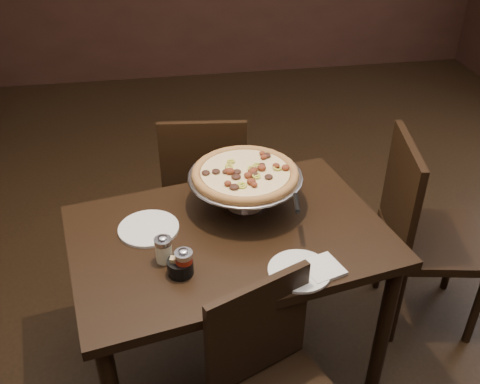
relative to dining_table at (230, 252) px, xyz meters
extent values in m
cube|color=black|center=(0.02, 0.08, -0.66)|extent=(6.00, 7.00, 0.02)
cube|color=black|center=(0.00, 0.00, 0.08)|extent=(1.32, 1.00, 0.04)
cylinder|color=black|center=(0.59, -0.24, -0.29)|extent=(0.06, 0.06, 0.71)
cylinder|color=black|center=(-0.59, 0.24, -0.29)|extent=(0.06, 0.06, 0.71)
cylinder|color=black|center=(0.47, 0.43, -0.29)|extent=(0.06, 0.06, 0.71)
cylinder|color=silver|center=(0.09, 0.17, 0.10)|extent=(0.16, 0.16, 0.01)
cylinder|color=silver|center=(0.09, 0.17, 0.17)|extent=(0.03, 0.03, 0.12)
cylinder|color=silver|center=(0.09, 0.17, 0.23)|extent=(0.11, 0.11, 0.01)
cylinder|color=#929397|center=(0.09, 0.17, 0.24)|extent=(0.45, 0.45, 0.01)
torus|color=#929397|center=(0.09, 0.17, 0.24)|extent=(0.46, 0.46, 0.01)
cylinder|color=brown|center=(0.09, 0.17, 0.25)|extent=(0.42, 0.42, 0.01)
torus|color=brown|center=(0.09, 0.17, 0.26)|extent=(0.43, 0.43, 0.04)
cylinder|color=#DFC37A|center=(0.09, 0.17, 0.26)|extent=(0.35, 0.35, 0.01)
cylinder|color=#F9F5C2|center=(-0.25, -0.12, 0.14)|extent=(0.06, 0.06, 0.08)
cylinder|color=silver|center=(-0.25, -0.12, 0.19)|extent=(0.06, 0.06, 0.02)
ellipsoid|color=silver|center=(-0.25, -0.12, 0.20)|extent=(0.03, 0.03, 0.01)
cylinder|color=#9A1E0E|center=(-0.19, -0.21, 0.14)|extent=(0.06, 0.06, 0.08)
cylinder|color=silver|center=(-0.19, -0.21, 0.19)|extent=(0.06, 0.06, 0.02)
ellipsoid|color=silver|center=(-0.19, -0.21, 0.20)|extent=(0.03, 0.03, 0.01)
cylinder|color=black|center=(-0.20, -0.20, 0.13)|extent=(0.09, 0.09, 0.06)
cube|color=tan|center=(-0.22, -0.20, 0.14)|extent=(0.04, 0.03, 0.06)
cube|color=tan|center=(-0.19, -0.20, 0.14)|extent=(0.04, 0.03, 0.06)
cube|color=white|center=(0.29, -0.26, 0.11)|extent=(0.16, 0.16, 0.01)
cylinder|color=white|center=(-0.31, 0.07, 0.10)|extent=(0.23, 0.23, 0.01)
cylinder|color=white|center=(0.21, -0.26, 0.10)|extent=(0.22, 0.22, 0.01)
cone|color=silver|center=(0.24, -0.06, 0.25)|extent=(0.12, 0.12, 0.00)
cylinder|color=black|center=(0.24, -0.06, 0.25)|extent=(0.04, 0.12, 0.02)
cube|color=black|center=(-0.01, 0.83, -0.22)|extent=(0.47, 0.47, 0.04)
cube|color=black|center=(-0.03, 0.64, 0.04)|extent=(0.42, 0.08, 0.44)
cylinder|color=black|center=(0.18, 0.98, -0.44)|extent=(0.04, 0.04, 0.41)
cylinder|color=black|center=(-0.16, 1.02, -0.44)|extent=(0.04, 0.04, 0.41)
cylinder|color=black|center=(0.14, 0.64, -0.44)|extent=(0.04, 0.04, 0.41)
cylinder|color=black|center=(-0.20, 0.69, -0.44)|extent=(0.04, 0.04, 0.41)
cube|color=black|center=(0.03, -0.40, -0.01)|extent=(0.37, 0.18, 0.41)
cube|color=black|center=(0.98, 0.14, -0.19)|extent=(0.53, 0.53, 0.04)
cube|color=black|center=(0.79, 0.18, 0.08)|extent=(0.12, 0.45, 0.47)
cylinder|color=black|center=(1.13, -0.07, -0.43)|extent=(0.04, 0.04, 0.44)
cylinder|color=black|center=(1.20, 0.29, -0.43)|extent=(0.04, 0.04, 0.44)
cylinder|color=black|center=(0.77, 0.00, -0.43)|extent=(0.04, 0.04, 0.44)
cylinder|color=black|center=(0.84, 0.36, -0.43)|extent=(0.04, 0.04, 0.44)
camera|label=1|loc=(-0.23, -1.61, 1.36)|focal=40.00mm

